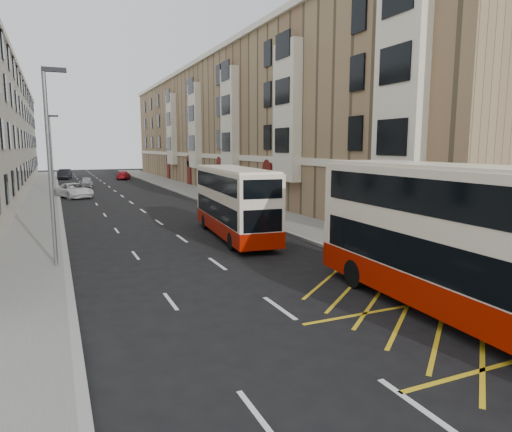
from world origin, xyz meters
name	(u,v)px	position (x,y,z in m)	size (l,w,h in m)	color
ground	(355,362)	(0.00, 0.00, 0.00)	(200.00, 200.00, 0.00)	black
pavement_right	(229,202)	(8.00, 30.00, 0.07)	(4.00, 120.00, 0.15)	slate
pavement_left	(39,212)	(-7.50, 30.00, 0.07)	(3.00, 120.00, 0.15)	slate
kerb_right	(208,203)	(6.00, 30.00, 0.07)	(0.25, 120.00, 0.15)	gray
kerb_left	(60,211)	(-6.00, 30.00, 0.07)	(0.25, 120.00, 0.15)	gray
road_markings	(116,192)	(0.00, 45.00, 0.01)	(10.00, 110.00, 0.01)	silver
terrace_right	(237,126)	(14.88, 45.38, 7.52)	(10.75, 79.00, 15.25)	#947C56
guard_railing	(399,252)	(6.25, 5.75, 0.86)	(0.06, 6.56, 1.01)	red
street_lamp_near	(50,157)	(-6.35, 12.00, 4.64)	(0.93, 0.18, 8.00)	slate
street_lamp_far	(52,151)	(-6.35, 42.00, 4.64)	(0.93, 0.18, 8.00)	slate
double_decker_front	(461,242)	(4.44, 1.15, 2.30)	(3.11, 11.43, 4.52)	beige
double_decker_rear	(234,202)	(2.80, 15.18, 1.98)	(3.13, 9.90, 3.88)	beige
pedestrian_mid	(489,246)	(9.50, 4.23, 1.10)	(0.93, 0.72, 1.91)	black
pedestrian_far	(436,258)	(6.56, 4.07, 0.95)	(0.93, 0.39, 1.59)	black
white_van	(74,190)	(-4.58, 40.36, 0.72)	(2.40, 5.19, 1.44)	silver
car_silver	(87,182)	(-2.63, 52.60, 0.64)	(1.51, 3.75, 1.28)	#919498
car_dark	(65,174)	(-4.78, 69.30, 0.78)	(1.65, 4.72, 1.56)	black
car_red	(123,175)	(3.55, 64.91, 0.65)	(1.81, 4.46, 1.29)	#A9131B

